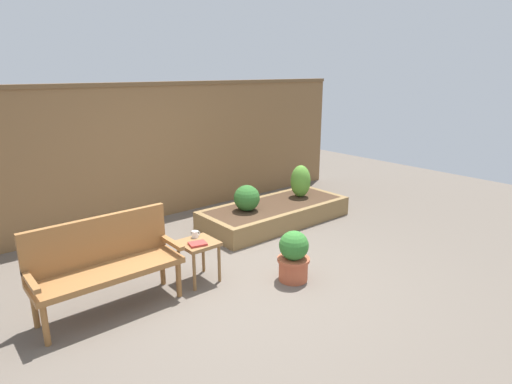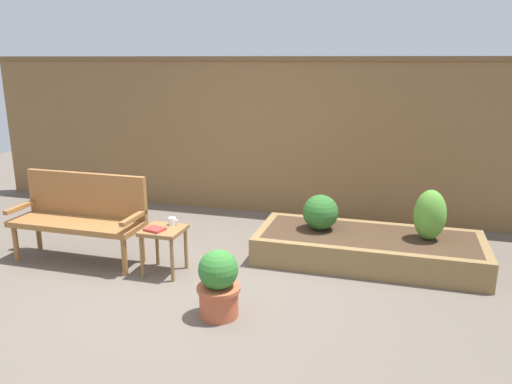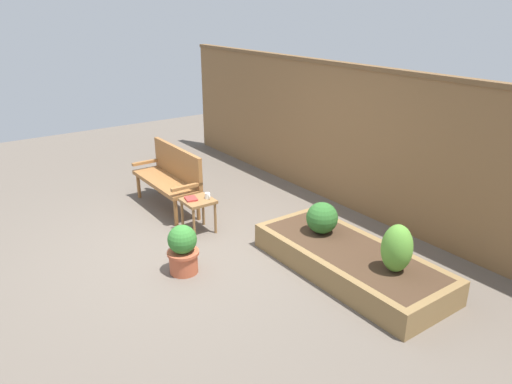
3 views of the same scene
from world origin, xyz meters
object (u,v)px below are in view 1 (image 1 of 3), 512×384
Objects in this scene: side_table at (198,248)px; book_on_table at (198,244)px; potted_boxwood at (294,256)px; garden_bench at (104,258)px; cup_on_table at (195,234)px; shrub_near_bench at (247,198)px; shrub_far_corner at (301,181)px.

book_on_table reaches higher than side_table.
side_table is 1.08m from potted_boxwood.
garden_bench is at bearing -177.50° from book_on_table.
shrub_near_bench is at bearing 29.80° from cup_on_table.
cup_on_table is 1.61m from shrub_near_bench.
cup_on_table reaches higher than side_table.
side_table is at bearing -160.17° from shrub_far_corner.
side_table is at bearing -6.10° from garden_bench.
potted_boxwood is at bearing -20.67° from book_on_table.
cup_on_table is (1.06, 0.02, -0.03)m from garden_bench.
side_table is (1.02, -0.11, -0.15)m from garden_bench.
garden_bench is at bearing 173.90° from side_table.
potted_boxwood is (1.86, -0.79, -0.25)m from garden_bench.
book_on_table is at bearing -115.20° from cup_on_table.
book_on_table is 1.09m from potted_boxwood.
shrub_far_corner reaches higher than side_table.
shrub_far_corner is at bearing 12.85° from garden_bench.
cup_on_table is at bearing -150.20° from shrub_near_bench.
side_table is 4.50× the size of cup_on_table.
garden_bench reaches higher than cup_on_table.
potted_boxwood is 2.38m from shrub_far_corner.
shrub_near_bench is (0.60, 1.61, 0.20)m from potted_boxwood.
garden_bench is 0.99m from book_on_table.
shrub_near_bench is (1.50, 1.01, 0.00)m from book_on_table.
shrub_near_bench is at bearing 47.20° from book_on_table.
potted_boxwood is at bearing -22.90° from garden_bench.
garden_bench is at bearing 157.10° from potted_boxwood.
shrub_near_bench reaches higher than side_table.
cup_on_table is at bearing -162.45° from shrub_far_corner.
shrub_near_bench is 0.73× the size of shrub_far_corner.
shrub_far_corner reaches higher than potted_boxwood.
shrub_far_corner is at bearing 42.73° from potted_boxwood.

